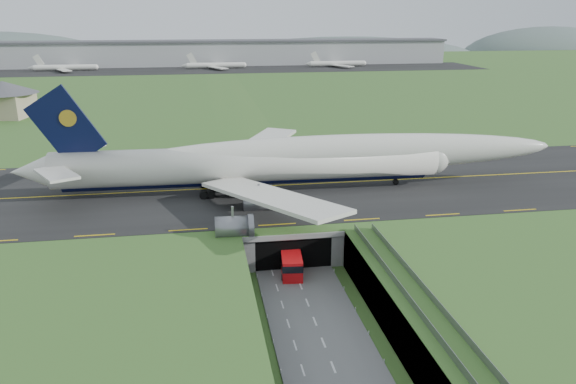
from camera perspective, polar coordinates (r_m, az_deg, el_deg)
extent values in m
plane|color=#356126|center=(81.66, 1.56, -10.29)|extent=(900.00, 900.00, 0.00)
cube|color=gray|center=(80.29, 1.58, -8.40)|extent=(800.00, 800.00, 6.00)
cube|color=slate|center=(75.21, 2.66, -12.87)|extent=(12.00, 75.00, 0.20)
cube|color=black|center=(109.51, -1.66, 0.61)|extent=(800.00, 44.00, 0.18)
cube|color=gray|center=(96.56, -0.53, -2.15)|extent=(16.00, 22.00, 1.00)
cube|color=gray|center=(96.70, -4.64, -3.76)|extent=(2.00, 22.00, 6.00)
cube|color=gray|center=(98.68, 3.50, -3.28)|extent=(2.00, 22.00, 6.00)
cube|color=black|center=(93.05, -0.05, -4.92)|extent=(12.00, 12.00, 5.00)
cube|color=#A8A8A3|center=(86.35, 0.60, -4.55)|extent=(17.00, 0.50, 0.80)
cube|color=#A8A8A3|center=(66.40, 14.32, -12.25)|extent=(3.00, 53.00, 0.50)
cube|color=gray|center=(65.52, 13.22, -11.84)|extent=(0.06, 53.00, 1.00)
cube|color=gray|center=(66.57, 15.50, -11.53)|extent=(0.06, 53.00, 1.00)
cylinder|color=#A8A8A3|center=(69.86, 13.31, -13.40)|extent=(0.90, 0.90, 5.60)
cylinder|color=#A8A8A3|center=(79.61, 10.03, -9.09)|extent=(0.90, 0.90, 5.60)
cylinder|color=silver|center=(105.11, -3.91, 2.87)|extent=(71.53, 8.53, 6.72)
sphere|color=silver|center=(113.18, 14.45, 3.42)|extent=(6.75, 6.75, 6.58)
cone|color=silver|center=(109.66, -24.60, 1.89)|extent=(7.51, 6.57, 6.38)
ellipsoid|color=silver|center=(107.72, 6.38, 3.99)|extent=(81.23, 8.24, 7.05)
ellipsoid|color=black|center=(112.59, 13.99, 3.82)|extent=(4.78, 3.06, 2.35)
cylinder|color=black|center=(105.81, -3.88, 1.49)|extent=(67.86, 4.54, 2.82)
cube|color=silver|center=(121.76, -3.49, 4.44)|extent=(22.68, 30.67, 2.83)
cube|color=silver|center=(115.05, -20.64, 3.87)|extent=(9.80, 12.39, 1.08)
cube|color=silver|center=(89.53, -1.77, -0.47)|extent=(21.49, 31.15, 2.83)
cube|color=silver|center=(100.23, -22.48, 1.72)|extent=(9.39, 12.45, 1.08)
cube|color=black|center=(106.17, -21.61, 6.17)|extent=(13.36, 0.97, 14.85)
cylinder|color=gold|center=(105.77, -21.43, 7.02)|extent=(2.96, 0.81, 2.94)
cylinder|color=slate|center=(115.89, -3.85, 2.08)|extent=(5.54, 3.60, 3.46)
cylinder|color=slate|center=(126.31, -6.46, 3.33)|extent=(5.54, 3.60, 3.46)
cylinder|color=slate|center=(96.89, -2.98, -1.08)|extent=(5.54, 3.60, 3.46)
cylinder|color=slate|center=(86.28, -5.62, -3.57)|extent=(5.54, 3.60, 3.46)
cylinder|color=black|center=(111.93, 10.88, 1.03)|extent=(1.17, 0.55, 1.15)
cube|color=black|center=(106.16, -6.40, 0.41)|extent=(6.48, 7.51, 1.47)
cube|color=red|center=(86.80, 0.32, -7.15)|extent=(3.85, 8.39, 3.25)
cube|color=black|center=(86.53, 0.32, -6.76)|extent=(3.93, 8.50, 1.08)
cube|color=black|center=(87.38, 0.32, -7.95)|extent=(3.58, 7.83, 0.54)
cylinder|color=black|center=(84.83, -0.52, -8.69)|extent=(0.48, 1.01, 0.97)
cylinder|color=black|center=(89.70, -0.70, -7.16)|extent=(0.48, 1.01, 0.97)
cylinder|color=black|center=(85.00, 1.40, -8.64)|extent=(0.48, 1.01, 0.97)
cylinder|color=black|center=(89.86, 1.11, -7.11)|extent=(0.48, 1.01, 0.97)
cube|color=tan|center=(204.11, -26.77, 7.87)|extent=(16.91, 16.91, 7.73)
cone|color=#4C4C51|center=(203.38, -27.00, 9.47)|extent=(24.81, 24.81, 3.87)
cube|color=#B2B2B2|center=(371.80, -7.41, 13.81)|extent=(300.00, 22.00, 15.00)
cube|color=#4C4C51|center=(371.38, -7.46, 14.96)|extent=(302.00, 24.00, 1.20)
cube|color=black|center=(342.52, -7.15, 12.25)|extent=(320.00, 50.00, 0.08)
cylinder|color=silver|center=(354.67, -21.70, 11.68)|extent=(34.00, 3.20, 3.20)
cylinder|color=silver|center=(347.27, -7.37, 12.65)|extent=(34.00, 3.20, 3.20)
cylinder|color=silver|center=(358.00, 5.03, 12.88)|extent=(34.00, 3.20, 3.20)
ellipsoid|color=slate|center=(520.03, 5.75, 13.03)|extent=(260.00, 91.00, 44.00)
ellipsoid|color=slate|center=(603.30, 24.87, 12.17)|extent=(180.00, 63.00, 60.00)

